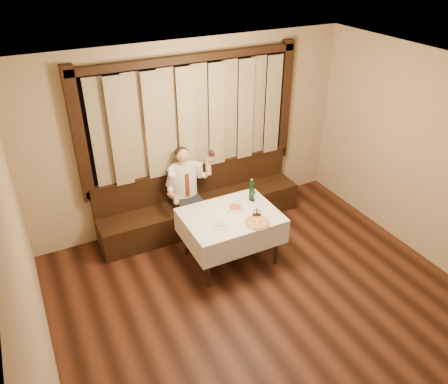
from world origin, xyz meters
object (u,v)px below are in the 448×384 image
banquette (200,206)px  pizza (257,223)px  seated_man (186,185)px  cruet_caddy (257,214)px  pasta_red (235,206)px  dining_table (231,221)px  pasta_cream (220,223)px  green_bottle (252,191)px

banquette → pizza: (0.21, -1.37, 0.46)m
seated_man → cruet_caddy: bearing=-64.8°
pasta_red → seated_man: bearing=114.3°
dining_table → pasta_cream: pasta_cream is taller
banquette → pasta_red: 1.04m
dining_table → green_bottle: size_ratio=3.85×
pasta_cream → cruet_caddy: bearing=-4.8°
seated_man → green_bottle: bearing=-46.8°
pasta_red → seated_man: 0.91m
pizza → pasta_cream: pasta_cream is taller
pasta_red → pasta_cream: size_ratio=1.17×
banquette → pasta_cream: 1.30m
dining_table → pasta_cream: (-0.24, -0.16, 0.14)m
pizza → pasta_red: bearing=100.8°
pizza → seated_man: size_ratio=0.25×
pasta_cream → pizza: bearing=-22.7°
pasta_red → cruet_caddy: (0.16, -0.31, 0.01)m
pasta_cream → cruet_caddy: size_ratio=1.82×
dining_table → pizza: (0.21, -0.34, 0.12)m
pasta_cream → green_bottle: (0.67, 0.36, 0.11)m
cruet_caddy → seated_man: (-0.53, 1.14, -0.00)m
pizza → green_bottle: green_bottle is taller
pasta_cream → banquette: bearing=78.5°
banquette → pizza: bearing=-81.3°
pasta_cream → green_bottle: size_ratio=0.70×
green_bottle → cruet_caddy: (-0.15, -0.40, -0.10)m
banquette → cruet_caddy: size_ratio=25.23×
cruet_caddy → seated_man: seated_man is taller
banquette → pizza: size_ratio=9.36×
green_bottle → cruet_caddy: green_bottle is taller
banquette → green_bottle: bearing=-62.1°
banquette → cruet_caddy: 1.35m
cruet_caddy → seated_man: size_ratio=0.09×
pasta_cream → seated_man: size_ratio=0.17×
pasta_red → pasta_cream: pasta_red is taller
pizza → pasta_cream: bearing=157.3°
seated_man → pasta_red: bearing=-65.7°
pizza → seated_man: seated_man is taller
dining_table → pasta_cream: size_ratio=5.51×
dining_table → pasta_red: bearing=41.4°
dining_table → pizza: pizza is taller
cruet_caddy → seated_man: 1.26m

